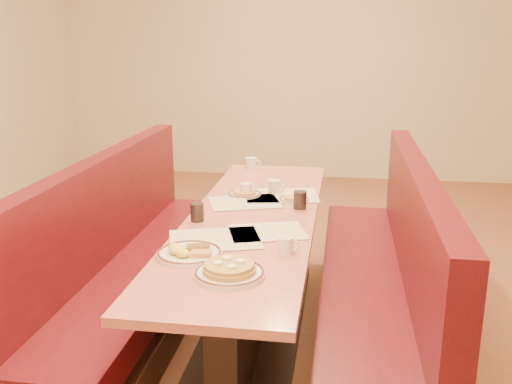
# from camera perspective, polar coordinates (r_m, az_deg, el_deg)

# --- Properties ---
(ground) EXTENTS (8.00, 8.00, 0.00)m
(ground) POSITION_cam_1_polar(r_m,az_deg,el_deg) (3.48, -0.36, -14.21)
(ground) COLOR #9E6647
(ground) RESTS_ON ground
(diner_table) EXTENTS (0.70, 2.50, 0.75)m
(diner_table) POSITION_cam_1_polar(r_m,az_deg,el_deg) (3.31, -0.37, -8.59)
(diner_table) COLOR black
(diner_table) RESTS_ON ground
(booth_left) EXTENTS (0.55, 2.50, 1.05)m
(booth_left) POSITION_cam_1_polar(r_m,az_deg,el_deg) (3.50, -12.40, -7.84)
(booth_left) COLOR #4C3326
(booth_left) RESTS_ON ground
(booth_right) EXTENTS (0.55, 2.50, 1.05)m
(booth_right) POSITION_cam_1_polar(r_m,az_deg,el_deg) (3.29, 12.49, -9.39)
(booth_right) COLOR #4C3326
(booth_right) RESTS_ON ground
(placemat_near_left) EXTENTS (0.52, 0.45, 0.00)m
(placemat_near_left) POSITION_cam_1_polar(r_m,az_deg,el_deg) (2.82, -4.12, -4.74)
(placemat_near_left) COLOR beige
(placemat_near_left) RESTS_ON diner_table
(placemat_near_right) EXTENTS (0.45, 0.39, 0.00)m
(placemat_near_right) POSITION_cam_1_polar(r_m,az_deg,el_deg) (2.92, 1.14, -3.99)
(placemat_near_right) COLOR beige
(placemat_near_right) RESTS_ON diner_table
(placemat_far_left) EXTENTS (0.49, 0.43, 0.00)m
(placemat_far_left) POSITION_cam_1_polar(r_m,az_deg,el_deg) (3.42, -1.14, -1.01)
(placemat_far_left) COLOR beige
(placemat_far_left) RESTS_ON diner_table
(placemat_far_right) EXTENTS (0.49, 0.41, 0.00)m
(placemat_far_right) POSITION_cam_1_polar(r_m,az_deg,el_deg) (3.56, 2.61, -0.35)
(placemat_far_right) COLOR beige
(placemat_far_right) RESTS_ON diner_table
(pancake_plate) EXTENTS (0.30, 0.30, 0.07)m
(pancake_plate) POSITION_cam_1_polar(r_m,az_deg,el_deg) (2.41, -2.68, -7.88)
(pancake_plate) COLOR silver
(pancake_plate) RESTS_ON diner_table
(eggs_plate) EXTENTS (0.30, 0.30, 0.06)m
(eggs_plate) POSITION_cam_1_polar(r_m,az_deg,el_deg) (2.63, -6.78, -6.04)
(eggs_plate) COLOR silver
(eggs_plate) RESTS_ON diner_table
(extra_plate_mid) EXTENTS (0.18, 0.18, 0.04)m
(extra_plate_mid) POSITION_cam_1_polar(r_m,az_deg,el_deg) (3.47, 3.84, -0.68)
(extra_plate_mid) COLOR silver
(extra_plate_mid) RESTS_ON diner_table
(extra_plate_far) EXTENTS (0.21, 0.21, 0.04)m
(extra_plate_far) POSITION_cam_1_polar(r_m,az_deg,el_deg) (3.56, -1.17, -0.17)
(extra_plate_far) COLOR silver
(extra_plate_far) RESTS_ON diner_table
(coffee_mug_a) EXTENTS (0.10, 0.07, 0.08)m
(coffee_mug_a) POSITION_cam_1_polar(r_m,az_deg,el_deg) (2.64, 3.05, -5.31)
(coffee_mug_a) COLOR silver
(coffee_mug_a) RESTS_ON diner_table
(coffee_mug_b) EXTENTS (0.10, 0.07, 0.08)m
(coffee_mug_b) POSITION_cam_1_polar(r_m,az_deg,el_deg) (3.56, -0.97, 0.27)
(coffee_mug_b) COLOR silver
(coffee_mug_b) RESTS_ON diner_table
(coffee_mug_c) EXTENTS (0.11, 0.08, 0.09)m
(coffee_mug_c) POSITION_cam_1_polar(r_m,az_deg,el_deg) (3.61, 1.90, 0.56)
(coffee_mug_c) COLOR silver
(coffee_mug_c) RESTS_ON diner_table
(coffee_mug_d) EXTENTS (0.12, 0.08, 0.09)m
(coffee_mug_d) POSITION_cam_1_polar(r_m,az_deg,el_deg) (4.24, -0.48, 2.86)
(coffee_mug_d) COLOR silver
(coffee_mug_d) RESTS_ON diner_table
(soda_tumbler_near) EXTENTS (0.07, 0.07, 0.10)m
(soda_tumbler_near) POSITION_cam_1_polar(r_m,az_deg,el_deg) (3.10, -5.90, -2.02)
(soda_tumbler_near) COLOR black
(soda_tumbler_near) RESTS_ON diner_table
(soda_tumbler_mid) EXTENTS (0.08, 0.08, 0.10)m
(soda_tumbler_mid) POSITION_cam_1_polar(r_m,az_deg,el_deg) (3.31, 4.42, -0.79)
(soda_tumbler_mid) COLOR black
(soda_tumbler_mid) RESTS_ON diner_table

